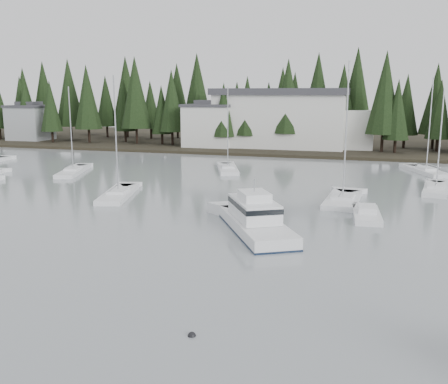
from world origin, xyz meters
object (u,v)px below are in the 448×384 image
object	(u,v)px
harbor_inn	(291,119)
sailboat_2	(343,201)
sailboat_4	(73,173)
runabout_1	(367,216)
house_west	(210,125)
sailboat_5	(228,170)
sailboat_3	(118,196)
sailboat_1	(436,191)
cabin_cruiser_center	(255,222)
sailboat_0	(426,172)
house_far_west	(30,122)

from	to	relation	value
harbor_inn	sailboat_2	bearing A→B (deg)	-74.24
sailboat_4	runabout_1	bearing A→B (deg)	-128.79
house_west	sailboat_5	xyz separation A→B (m)	(11.08, -25.14, -4.59)
sailboat_3	sailboat_5	xyz separation A→B (m)	(5.85, 20.20, -0.00)
sailboat_3	sailboat_4	distance (m)	18.00
house_west	sailboat_4	size ratio (longest dim) A/B	0.80
harbor_inn	sailboat_4	bearing A→B (deg)	-122.32
sailboat_4	sailboat_5	bearing A→B (deg)	-85.80
house_west	sailboat_1	world-z (taller)	sailboat_1
harbor_inn	sailboat_1	distance (m)	42.63
cabin_cruiser_center	sailboat_4	distance (m)	36.62
harbor_inn	runabout_1	bearing A→B (deg)	-73.45
harbor_inn	sailboat_0	distance (m)	32.18
house_west	sailboat_0	size ratio (longest dim) A/B	0.73
sailboat_1	sailboat_4	distance (m)	45.16
harbor_inn	sailboat_3	distance (m)	49.99
sailboat_0	sailboat_1	world-z (taller)	sailboat_0
house_west	sailboat_5	world-z (taller)	sailboat_5
sailboat_0	runabout_1	size ratio (longest dim) A/B	2.03
sailboat_3	runabout_1	size ratio (longest dim) A/B	1.99
harbor_inn	sailboat_5	distance (m)	29.32
sailboat_3	sailboat_5	distance (m)	21.03
sailboat_1	runabout_1	distance (m)	16.08
sailboat_0	sailboat_3	size ratio (longest dim) A/B	1.02
house_far_west	runabout_1	size ratio (longest dim) A/B	1.31
cabin_cruiser_center	sailboat_5	bearing A→B (deg)	-9.22
sailboat_4	runabout_1	xyz separation A→B (m)	(38.18, -13.95, 0.07)
sailboat_1	sailboat_0	bearing A→B (deg)	7.54
house_west	runabout_1	size ratio (longest dim) A/B	1.48
sailboat_2	runabout_1	bearing A→B (deg)	-154.32
house_far_west	sailboat_5	distance (m)	59.77
sailboat_4	runabout_1	distance (m)	40.65
sailboat_2	sailboat_4	xyz separation A→B (m)	(-35.81, 8.25, -0.01)
sailboat_2	house_west	bearing A→B (deg)	36.87
cabin_cruiser_center	sailboat_4	bearing A→B (deg)	25.44
house_far_west	sailboat_1	size ratio (longest dim) A/B	0.74
house_west	sailboat_1	distance (m)	49.64
cabin_cruiser_center	harbor_inn	bearing A→B (deg)	-22.86
sailboat_4	sailboat_5	xyz separation A→B (m)	(19.20, 8.11, 0.00)
sailboat_2	house_far_west	bearing A→B (deg)	61.18
house_west	house_far_west	world-z (taller)	house_west
house_west	sailboat_2	world-z (taller)	sailboat_2
harbor_inn	house_far_west	bearing A→B (deg)	-178.65
house_west	sailboat_5	bearing A→B (deg)	-66.22
sailboat_0	cabin_cruiser_center	bearing A→B (deg)	135.38
sailboat_0	sailboat_1	xyz separation A→B (m)	(-0.10, -13.38, -0.01)
sailboat_5	runabout_1	xyz separation A→B (m)	(18.99, -22.07, 0.07)
sailboat_1	harbor_inn	bearing A→B (deg)	39.37
house_far_west	cabin_cruiser_center	size ratio (longest dim) A/B	0.75
cabin_cruiser_center	sailboat_5	distance (m)	31.02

